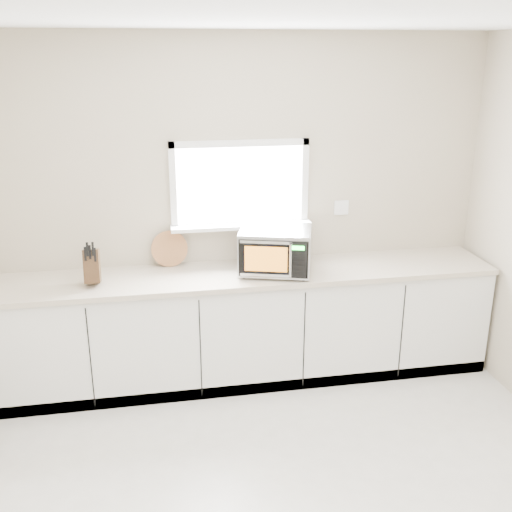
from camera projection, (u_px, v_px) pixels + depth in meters
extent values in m
cube|color=#BBAF95|center=(240.00, 208.00, 4.80)|extent=(4.00, 0.02, 2.70)
cube|color=white|center=(240.00, 184.00, 4.72)|extent=(1.00, 0.02, 0.60)
cube|color=white|center=(241.00, 226.00, 4.77)|extent=(1.12, 0.16, 0.03)
cube|color=white|center=(240.00, 143.00, 4.60)|extent=(1.10, 0.04, 0.05)
cube|color=white|center=(240.00, 224.00, 4.82)|extent=(1.10, 0.04, 0.05)
cube|color=white|center=(173.00, 187.00, 4.62)|extent=(0.05, 0.04, 0.70)
cube|color=white|center=(305.00, 182.00, 4.80)|extent=(0.05, 0.04, 0.70)
cube|color=white|center=(341.00, 208.00, 4.95)|extent=(0.12, 0.01, 0.12)
cube|color=silver|center=(247.00, 327.00, 4.82)|extent=(3.92, 0.60, 0.88)
cube|color=#BBAB9A|center=(246.00, 274.00, 4.66)|extent=(3.92, 0.64, 0.04)
cylinder|color=black|center=(244.00, 277.00, 4.53)|extent=(0.03, 0.03, 0.02)
cylinder|color=black|center=(249.00, 263.00, 4.83)|extent=(0.03, 0.03, 0.02)
cylinder|color=black|center=(304.00, 279.00, 4.48)|extent=(0.03, 0.03, 0.02)
cylinder|color=black|center=(305.00, 265.00, 4.78)|extent=(0.03, 0.03, 0.02)
cube|color=#B1B3B8|center=(276.00, 250.00, 4.60)|extent=(0.63, 0.55, 0.32)
cube|color=black|center=(273.00, 259.00, 4.40)|extent=(0.50, 0.16, 0.28)
cube|color=orange|center=(266.00, 259.00, 4.40)|extent=(0.30, 0.10, 0.19)
cylinder|color=silver|center=(290.00, 261.00, 4.37)|extent=(0.02, 0.02, 0.25)
cube|color=black|center=(298.00, 260.00, 4.38)|extent=(0.12, 0.04, 0.28)
cube|color=#19FF33|center=(298.00, 248.00, 4.34)|extent=(0.09, 0.03, 0.03)
cube|color=silver|center=(276.00, 230.00, 4.55)|extent=(0.63, 0.55, 0.01)
cube|color=#402C17|center=(92.00, 266.00, 4.37)|extent=(0.11, 0.24, 0.28)
cube|color=black|center=(85.00, 254.00, 4.27)|extent=(0.02, 0.05, 0.10)
cube|color=black|center=(90.00, 252.00, 4.28)|extent=(0.02, 0.05, 0.10)
cube|color=black|center=(95.00, 255.00, 4.29)|extent=(0.02, 0.05, 0.10)
cube|color=black|center=(87.00, 249.00, 4.27)|extent=(0.02, 0.05, 0.10)
cube|color=black|center=(93.00, 249.00, 4.27)|extent=(0.02, 0.05, 0.10)
cylinder|color=#A67440|center=(169.00, 249.00, 4.74)|extent=(0.29, 0.07, 0.29)
cylinder|color=#B1B3B8|center=(284.00, 250.00, 4.88)|extent=(0.13, 0.13, 0.18)
cylinder|color=black|center=(284.00, 237.00, 4.84)|extent=(0.13, 0.13, 0.04)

